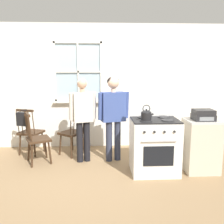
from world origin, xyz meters
TOP-DOWN VIEW (x-y plane):
  - ground_plane at (0.00, 0.00)m, footprint 16.00×16.00m
  - wall_back at (0.02, 1.40)m, footprint 6.40×0.16m
  - chair_by_window at (-1.24, 0.90)m, footprint 0.53×0.52m
  - chair_near_wall at (-0.38, 0.83)m, footprint 0.58×0.58m
  - chair_center_cluster at (-0.98, 0.40)m, footprint 0.54×0.55m
  - person_elderly_left at (-0.13, 0.43)m, footprint 0.52×0.31m
  - person_teen_center at (0.44, 0.46)m, footprint 0.60×0.32m
  - stove at (1.10, -0.12)m, footprint 0.78×0.68m
  - kettle at (0.93, -0.25)m, footprint 0.21×0.17m
  - potted_plant at (-0.31, 1.31)m, footprint 0.14×0.14m
  - handbag at (-1.31, 0.68)m, footprint 0.24×0.23m
  - side_counter at (1.91, -0.11)m, footprint 0.55×0.50m
  - stereo at (1.91, -0.13)m, footprint 0.34×0.29m

SIDE VIEW (x-z plane):
  - ground_plane at x=0.00m, z-range 0.00..0.00m
  - side_counter at x=1.91m, z-range 0.00..0.90m
  - chair_by_window at x=-1.24m, z-range -0.03..0.93m
  - chair_near_wall at x=-0.38m, z-range -0.03..0.93m
  - chair_center_cluster at x=-0.98m, z-range -0.03..0.93m
  - stove at x=1.10m, z-range -0.07..1.01m
  - handbag at x=-1.31m, z-range 0.64..0.94m
  - person_elderly_left at x=-0.13m, z-range 0.14..1.71m
  - stereo at x=1.91m, z-range 0.90..1.08m
  - person_teen_center at x=0.44m, z-range 0.19..1.79m
  - kettle at x=0.93m, z-range 0.90..1.15m
  - potted_plant at x=-0.31m, z-range 1.00..1.22m
  - wall_back at x=0.02m, z-range -0.02..2.68m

